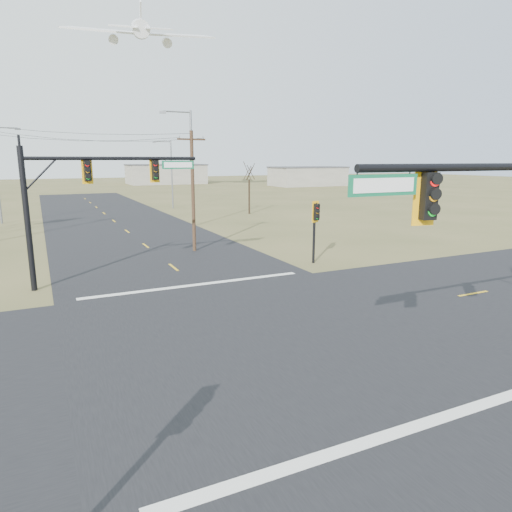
{
  "coord_description": "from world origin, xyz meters",
  "views": [
    {
      "loc": [
        -7.21,
        -15.07,
        6.59
      ],
      "look_at": [
        0.45,
        1.0,
        2.81
      ],
      "focal_mm": 32.0,
      "sensor_mm": 36.0,
      "label": 1
    }
  ],
  "objects_px": {
    "streetlight_a": "(189,162)",
    "bare_tree_c": "(249,171)",
    "pedestal_signal_ne": "(316,217)",
    "streetlight_b": "(170,171)",
    "utility_pole_near": "(193,190)",
    "mast_arm_far": "(87,186)"
  },
  "relations": [
    {
      "from": "pedestal_signal_ne",
      "to": "streetlight_b",
      "type": "height_order",
      "value": "streetlight_b"
    },
    {
      "from": "streetlight_a",
      "to": "pedestal_signal_ne",
      "type": "bearing_deg",
      "value": -67.58
    },
    {
      "from": "streetlight_a",
      "to": "mast_arm_far",
      "type": "bearing_deg",
      "value": -105.0
    },
    {
      "from": "streetlight_a",
      "to": "streetlight_b",
      "type": "distance_m",
      "value": 17.74
    },
    {
      "from": "mast_arm_far",
      "to": "pedestal_signal_ne",
      "type": "relative_size",
      "value": 2.21
    },
    {
      "from": "pedestal_signal_ne",
      "to": "streetlight_b",
      "type": "distance_m",
      "value": 37.13
    },
    {
      "from": "pedestal_signal_ne",
      "to": "utility_pole_near",
      "type": "bearing_deg",
      "value": 114.45
    },
    {
      "from": "pedestal_signal_ne",
      "to": "bare_tree_c",
      "type": "bearing_deg",
      "value": 60.09
    },
    {
      "from": "mast_arm_far",
      "to": "pedestal_signal_ne",
      "type": "xyz_separation_m",
      "value": [
        13.44,
        -0.94,
        -2.24
      ]
    },
    {
      "from": "streetlight_a",
      "to": "streetlight_b",
      "type": "height_order",
      "value": "streetlight_a"
    },
    {
      "from": "pedestal_signal_ne",
      "to": "utility_pole_near",
      "type": "distance_m",
      "value": 9.36
    },
    {
      "from": "utility_pole_near",
      "to": "streetlight_a",
      "type": "distance_m",
      "value": 13.0
    },
    {
      "from": "streetlight_a",
      "to": "bare_tree_c",
      "type": "distance_m",
      "value": 12.1
    },
    {
      "from": "mast_arm_far",
      "to": "streetlight_b",
      "type": "xyz_separation_m",
      "value": [
        14.07,
        36.13,
        -0.12
      ]
    },
    {
      "from": "pedestal_signal_ne",
      "to": "streetlight_b",
      "type": "relative_size",
      "value": 0.44
    },
    {
      "from": "streetlight_a",
      "to": "bare_tree_c",
      "type": "bearing_deg",
      "value": 52.69
    },
    {
      "from": "mast_arm_far",
      "to": "bare_tree_c",
      "type": "distance_m",
      "value": 33.29
    },
    {
      "from": "streetlight_b",
      "to": "bare_tree_c",
      "type": "bearing_deg",
      "value": -42.44
    },
    {
      "from": "pedestal_signal_ne",
      "to": "bare_tree_c",
      "type": "distance_m",
      "value": 27.88
    },
    {
      "from": "pedestal_signal_ne",
      "to": "streetlight_a",
      "type": "distance_m",
      "value": 19.97
    },
    {
      "from": "utility_pole_near",
      "to": "mast_arm_far",
      "type": "bearing_deg",
      "value": -140.68
    },
    {
      "from": "utility_pole_near",
      "to": "streetlight_b",
      "type": "distance_m",
      "value": 30.51
    }
  ]
}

